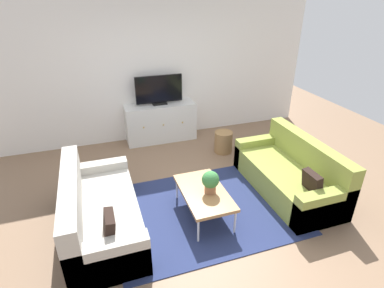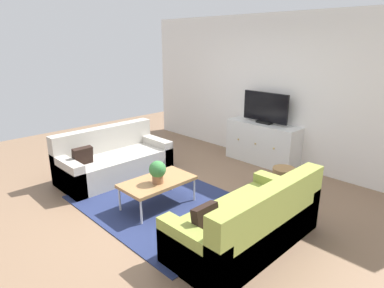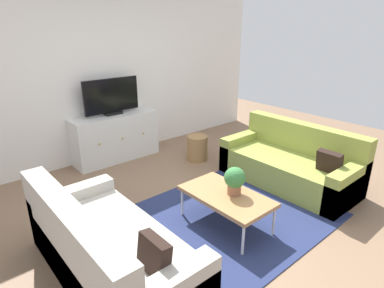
# 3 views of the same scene
# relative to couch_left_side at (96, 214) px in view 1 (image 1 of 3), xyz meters

# --- Properties ---
(ground_plane) EXTENTS (10.00, 10.00, 0.00)m
(ground_plane) POSITION_rel_couch_left_side_xyz_m (1.44, 0.10, -0.27)
(ground_plane) COLOR #84664C
(wall_back) EXTENTS (6.40, 0.12, 2.70)m
(wall_back) POSITION_rel_couch_left_side_xyz_m (1.44, 2.65, 1.08)
(wall_back) COLOR white
(wall_back) RESTS_ON ground_plane
(area_rug) EXTENTS (2.50, 1.90, 0.01)m
(area_rug) POSITION_rel_couch_left_side_xyz_m (1.44, -0.05, -0.26)
(area_rug) COLOR navy
(area_rug) RESTS_ON ground_plane
(couch_left_side) EXTENTS (0.86, 1.84, 0.82)m
(couch_left_side) POSITION_rel_couch_left_side_xyz_m (0.00, 0.00, 0.00)
(couch_left_side) COLOR #B2ADA3
(couch_left_side) RESTS_ON ground_plane
(couch_right_side) EXTENTS (0.86, 1.84, 0.82)m
(couch_right_side) POSITION_rel_couch_left_side_xyz_m (2.88, 0.00, 0.00)
(couch_right_side) COLOR olive
(couch_right_side) RESTS_ON ground_plane
(coffee_table) EXTENTS (0.57, 1.01, 0.39)m
(coffee_table) POSITION_rel_couch_left_side_xyz_m (1.40, -0.13, 0.09)
(coffee_table) COLOR #A37547
(coffee_table) RESTS_ON ground_plane
(potted_plant) EXTENTS (0.23, 0.23, 0.31)m
(potted_plant) POSITION_rel_couch_left_side_xyz_m (1.47, -0.18, 0.29)
(potted_plant) COLOR #936042
(potted_plant) RESTS_ON coffee_table
(tv_console) EXTENTS (1.40, 0.47, 0.76)m
(tv_console) POSITION_rel_couch_left_side_xyz_m (1.41, 2.37, 0.11)
(tv_console) COLOR silver
(tv_console) RESTS_ON ground_plane
(flat_screen_tv) EXTENTS (0.92, 0.16, 0.57)m
(flat_screen_tv) POSITION_rel_couch_left_side_xyz_m (1.41, 2.39, 0.78)
(flat_screen_tv) COLOR black
(flat_screen_tv) RESTS_ON tv_console
(wicker_basket) EXTENTS (0.34, 0.34, 0.41)m
(wicker_basket) POSITION_rel_couch_left_side_xyz_m (2.40, 1.48, -0.07)
(wicker_basket) COLOR #9E7547
(wicker_basket) RESTS_ON ground_plane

